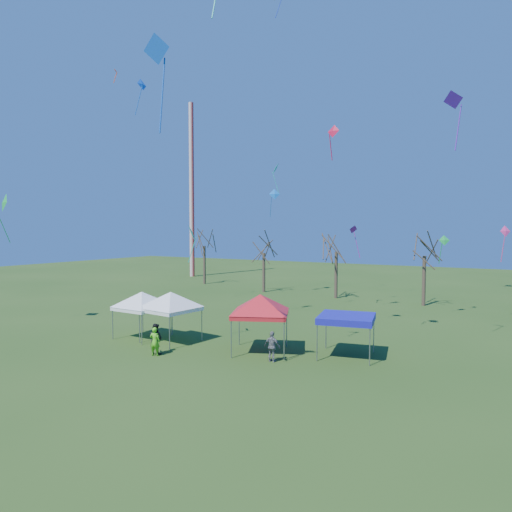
{
  "coord_description": "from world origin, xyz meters",
  "views": [
    {
      "loc": [
        13.48,
        -18.64,
        6.83
      ],
      "look_at": [
        0.87,
        3.0,
        5.37
      ],
      "focal_mm": 32.0,
      "sensor_mm": 36.0,
      "label": 1
    }
  ],
  "objects_px": {
    "person_grey": "(272,347)",
    "person_green": "(155,341)",
    "tent_white_west": "(142,295)",
    "tent_white_mid": "(171,295)",
    "tree_1": "(264,239)",
    "radio_mast": "(192,190)",
    "tree_3": "(425,238)",
    "tent_red": "(260,298)",
    "tent_blue": "(347,319)",
    "person_dark": "(156,339)",
    "tree_0": "(204,232)",
    "tree_2": "(336,235)"
  },
  "relations": [
    {
      "from": "tree_2",
      "to": "person_grey",
      "type": "bearing_deg",
      "value": -77.75
    },
    {
      "from": "radio_mast",
      "to": "tree_1",
      "type": "relative_size",
      "value": 3.31
    },
    {
      "from": "tent_red",
      "to": "person_dark",
      "type": "relative_size",
      "value": 2.35
    },
    {
      "from": "tree_0",
      "to": "tree_1",
      "type": "relative_size",
      "value": 1.12
    },
    {
      "from": "tent_blue",
      "to": "tent_white_mid",
      "type": "bearing_deg",
      "value": -167.85
    },
    {
      "from": "tree_0",
      "to": "tent_white_west",
      "type": "relative_size",
      "value": 2.2
    },
    {
      "from": "tree_0",
      "to": "person_green",
      "type": "xyz_separation_m",
      "value": [
        17.33,
        -27.75,
        -5.71
      ]
    },
    {
      "from": "tent_red",
      "to": "radio_mast",
      "type": "bearing_deg",
      "value": 133.29
    },
    {
      "from": "tree_0",
      "to": "tree_1",
      "type": "xyz_separation_m",
      "value": [
        10.08,
        -2.73,
        -0.7
      ]
    },
    {
      "from": "radio_mast",
      "to": "tent_red",
      "type": "relative_size",
      "value": 6.32
    },
    {
      "from": "tent_blue",
      "to": "person_green",
      "type": "relative_size",
      "value": 2.16
    },
    {
      "from": "tent_red",
      "to": "person_dark",
      "type": "height_order",
      "value": "tent_red"
    },
    {
      "from": "tree_3",
      "to": "radio_mast",
      "type": "bearing_deg",
      "value": 163.69
    },
    {
      "from": "radio_mast",
      "to": "tree_2",
      "type": "relative_size",
      "value": 3.06
    },
    {
      "from": "tree_2",
      "to": "person_grey",
      "type": "xyz_separation_m",
      "value": [
        4.9,
        -22.57,
        -5.5
      ]
    },
    {
      "from": "radio_mast",
      "to": "person_green",
      "type": "xyz_separation_m",
      "value": [
        24.49,
        -34.37,
        -11.72
      ]
    },
    {
      "from": "tent_blue",
      "to": "person_green",
      "type": "bearing_deg",
      "value": -150.74
    },
    {
      "from": "tree_2",
      "to": "tree_0",
      "type": "bearing_deg",
      "value": 170.76
    },
    {
      "from": "person_grey",
      "to": "tent_white_mid",
      "type": "bearing_deg",
      "value": -2.71
    },
    {
      "from": "person_grey",
      "to": "tent_red",
      "type": "bearing_deg",
      "value": -40.07
    },
    {
      "from": "tree_0",
      "to": "tent_blue",
      "type": "height_order",
      "value": "tree_0"
    },
    {
      "from": "tent_red",
      "to": "tent_blue",
      "type": "bearing_deg",
      "value": 18.7
    },
    {
      "from": "tree_1",
      "to": "tent_white_mid",
      "type": "xyz_separation_m",
      "value": [
        5.95,
        -22.19,
        -2.95
      ]
    },
    {
      "from": "person_grey",
      "to": "tree_3",
      "type": "bearing_deg",
      "value": -96.62
    },
    {
      "from": "tent_white_west",
      "to": "person_green",
      "type": "bearing_deg",
      "value": -37.21
    },
    {
      "from": "tent_white_west",
      "to": "tent_white_mid",
      "type": "distance_m",
      "value": 2.24
    },
    {
      "from": "tent_white_west",
      "to": "tent_red",
      "type": "relative_size",
      "value": 0.97
    },
    {
      "from": "tree_1",
      "to": "tent_white_west",
      "type": "xyz_separation_m",
      "value": [
        3.71,
        -22.33,
        -3.07
      ]
    },
    {
      "from": "tree_0",
      "to": "tree_2",
      "type": "relative_size",
      "value": 1.03
    },
    {
      "from": "tent_white_mid",
      "to": "person_dark",
      "type": "height_order",
      "value": "tent_white_mid"
    },
    {
      "from": "tree_0",
      "to": "person_dark",
      "type": "height_order",
      "value": "tree_0"
    },
    {
      "from": "tree_2",
      "to": "tent_white_west",
      "type": "bearing_deg",
      "value": -101.99
    },
    {
      "from": "tree_1",
      "to": "person_green",
      "type": "distance_m",
      "value": 26.53
    },
    {
      "from": "tree_1",
      "to": "tent_white_west",
      "type": "distance_m",
      "value": 22.85
    },
    {
      "from": "tent_white_mid",
      "to": "person_dark",
      "type": "bearing_deg",
      "value": -66.9
    },
    {
      "from": "radio_mast",
      "to": "tree_3",
      "type": "height_order",
      "value": "radio_mast"
    },
    {
      "from": "tree_3",
      "to": "tent_red",
      "type": "relative_size",
      "value": 2.0
    },
    {
      "from": "tree_3",
      "to": "person_green",
      "type": "distance_m",
      "value": 26.74
    },
    {
      "from": "tree_0",
      "to": "person_dark",
      "type": "xyz_separation_m",
      "value": [
        17.11,
        -27.45,
        -5.64
      ]
    },
    {
      "from": "tent_white_west",
      "to": "tent_red",
      "type": "distance_m",
      "value": 8.14
    },
    {
      "from": "radio_mast",
      "to": "tent_red",
      "type": "bearing_deg",
      "value": -46.71
    },
    {
      "from": "person_dark",
      "to": "tent_red",
      "type": "bearing_deg",
      "value": -149.09
    },
    {
      "from": "radio_mast",
      "to": "person_grey",
      "type": "xyz_separation_m",
      "value": [
        30.53,
        -32.19,
        -11.71
      ]
    },
    {
      "from": "tree_2",
      "to": "person_dark",
      "type": "bearing_deg",
      "value": -93.22
    },
    {
      "from": "tent_white_mid",
      "to": "tent_red",
      "type": "distance_m",
      "value": 5.91
    },
    {
      "from": "tent_red",
      "to": "person_dark",
      "type": "xyz_separation_m",
      "value": [
        -4.78,
        -3.24,
        -2.18
      ]
    },
    {
      "from": "person_grey",
      "to": "person_green",
      "type": "xyz_separation_m",
      "value": [
        -6.04,
        -2.18,
        -0.01
      ]
    },
    {
      "from": "tree_0",
      "to": "tent_red",
      "type": "distance_m",
      "value": 32.82
    },
    {
      "from": "tree_1",
      "to": "person_grey",
      "type": "relative_size",
      "value": 4.75
    },
    {
      "from": "tree_3",
      "to": "tent_white_mid",
      "type": "distance_m",
      "value": 24.37
    }
  ]
}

